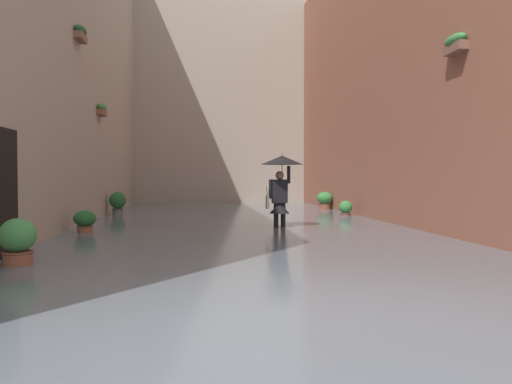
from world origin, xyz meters
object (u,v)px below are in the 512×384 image
at_px(potted_plant_far_right, 118,203).
at_px(potted_plant_mid_right, 85,222).
at_px(potted_plant_mid_left, 346,210).
at_px(potted_plant_near_left, 325,201).
at_px(potted_plant_near_right, 18,245).
at_px(person_wading, 281,177).

bearing_deg(potted_plant_far_right, potted_plant_mid_right, 91.03).
distance_m(potted_plant_mid_left, potted_plant_near_left, 3.52).
distance_m(potted_plant_mid_right, potted_plant_near_right, 4.56).
xyz_separation_m(person_wading, potted_plant_near_right, (4.62, 5.15, -0.97)).
xyz_separation_m(potted_plant_mid_right, potted_plant_near_left, (-7.50, -7.64, 0.10)).
height_order(potted_plant_far_right, potted_plant_mid_right, potted_plant_far_right).
relative_size(potted_plant_mid_right, potted_plant_near_left, 0.78).
relative_size(person_wading, potted_plant_near_right, 2.41).
relative_size(potted_plant_mid_left, potted_plant_near_left, 0.78).
bearing_deg(potted_plant_far_right, potted_plant_near_left, -165.14).
bearing_deg(potted_plant_mid_left, person_wading, 52.83).
distance_m(potted_plant_mid_right, potted_plant_near_left, 10.71).
bearing_deg(potted_plant_near_left, potted_plant_mid_left, 87.20).
bearing_deg(potted_plant_mid_right, potted_plant_near_right, 90.31).
xyz_separation_m(person_wading, potted_plant_near_left, (-2.86, -7.05, -0.94)).
bearing_deg(potted_plant_mid_right, potted_plant_far_right, -88.97).
distance_m(person_wading, potted_plant_mid_left, 4.57).
xyz_separation_m(potted_plant_mid_left, potted_plant_near_right, (7.30, 8.69, 0.10)).
height_order(potted_plant_mid_left, potted_plant_near_right, potted_plant_near_right).
height_order(person_wading, potted_plant_mid_right, person_wading).
height_order(potted_plant_far_right, potted_plant_near_left, potted_plant_far_right).
relative_size(potted_plant_far_right, potted_plant_mid_left, 1.41).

